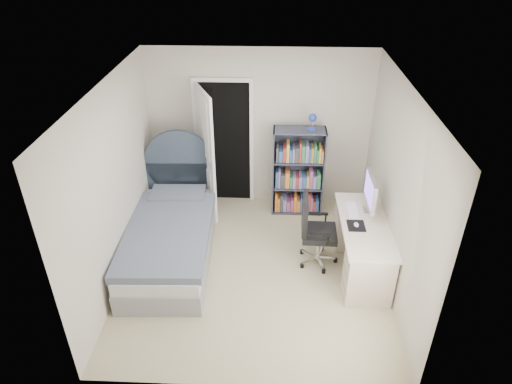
{
  "coord_description": "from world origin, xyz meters",
  "views": [
    {
      "loc": [
        0.22,
        -4.71,
        4.04
      ],
      "look_at": [
        0.01,
        0.36,
        0.99
      ],
      "focal_mm": 32.0,
      "sensor_mm": 36.0,
      "label": 1
    }
  ],
  "objects_px": {
    "bookcase": "(298,175)",
    "office_chair": "(313,227)",
    "floor_lamp": "(203,169)",
    "desk": "(362,244)",
    "bed": "(172,234)",
    "nightstand": "(194,182)"
  },
  "relations": [
    {
      "from": "floor_lamp",
      "to": "desk",
      "type": "bearing_deg",
      "value": -34.42
    },
    {
      "from": "office_chair",
      "to": "floor_lamp",
      "type": "bearing_deg",
      "value": 138.98
    },
    {
      "from": "nightstand",
      "to": "desk",
      "type": "distance_m",
      "value": 2.87
    },
    {
      "from": "bookcase",
      "to": "desk",
      "type": "xyz_separation_m",
      "value": [
        0.79,
        -1.4,
        -0.23
      ]
    },
    {
      "from": "bed",
      "to": "desk",
      "type": "relative_size",
      "value": 1.55
    },
    {
      "from": "bed",
      "to": "bookcase",
      "type": "distance_m",
      "value": 2.14
    },
    {
      "from": "bookcase",
      "to": "office_chair",
      "type": "distance_m",
      "value": 1.28
    },
    {
      "from": "bookcase",
      "to": "office_chair",
      "type": "height_order",
      "value": "bookcase"
    },
    {
      "from": "nightstand",
      "to": "bookcase",
      "type": "xyz_separation_m",
      "value": [
        1.65,
        -0.11,
        0.22
      ]
    },
    {
      "from": "bed",
      "to": "nightstand",
      "type": "bearing_deg",
      "value": 85.04
    },
    {
      "from": "bookcase",
      "to": "nightstand",
      "type": "bearing_deg",
      "value": 176.05
    },
    {
      "from": "nightstand",
      "to": "bed",
      "type": "bearing_deg",
      "value": -94.96
    },
    {
      "from": "floor_lamp",
      "to": "desk",
      "type": "distance_m",
      "value": 2.79
    },
    {
      "from": "bed",
      "to": "nightstand",
      "type": "height_order",
      "value": "bed"
    },
    {
      "from": "bed",
      "to": "floor_lamp",
      "type": "bearing_deg",
      "value": 79.21
    },
    {
      "from": "bed",
      "to": "desk",
      "type": "height_order",
      "value": "bed"
    },
    {
      "from": "bed",
      "to": "bookcase",
      "type": "xyz_separation_m",
      "value": [
        1.76,
        1.17,
        0.32
      ]
    },
    {
      "from": "nightstand",
      "to": "office_chair",
      "type": "distance_m",
      "value": 2.28
    },
    {
      "from": "desk",
      "to": "bed",
      "type": "bearing_deg",
      "value": 174.82
    },
    {
      "from": "floor_lamp",
      "to": "office_chair",
      "type": "height_order",
      "value": "floor_lamp"
    },
    {
      "from": "floor_lamp",
      "to": "bookcase",
      "type": "distance_m",
      "value": 1.51
    },
    {
      "from": "nightstand",
      "to": "office_chair",
      "type": "xyz_separation_m",
      "value": [
        1.81,
        -1.39,
        0.15
      ]
    }
  ]
}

